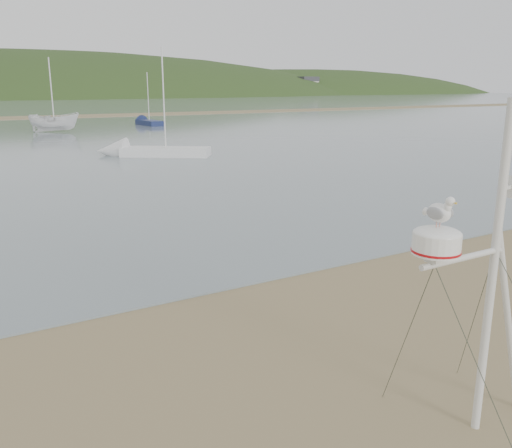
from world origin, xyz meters
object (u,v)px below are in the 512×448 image
sailboat_white_near (137,151)px  sailboat_blue_far (144,122)px  mast_rig (485,344)px  boat_white (53,107)px

sailboat_white_near → sailboat_blue_far: bearing=69.4°
sailboat_blue_far → mast_rig: bearing=-105.7°
mast_rig → sailboat_blue_far: (14.63, 52.12, -0.83)m
mast_rig → boat_white: 47.11m
boat_white → sailboat_white_near: bearing=-153.5°
mast_rig → sailboat_white_near: 27.40m
mast_rig → sailboat_white_near: bearing=79.2°
sailboat_white_near → sailboat_blue_far: 26.94m
mast_rig → sailboat_white_near: (5.16, 26.90, -0.83)m
sailboat_white_near → sailboat_blue_far: (9.47, 25.22, 0.00)m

